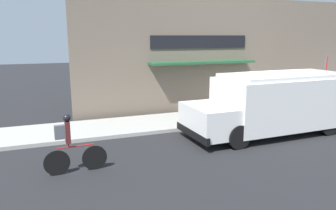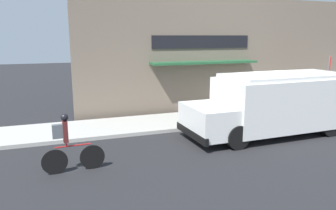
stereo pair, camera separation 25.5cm
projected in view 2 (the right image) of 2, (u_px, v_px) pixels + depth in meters
ground_plane at (264, 123)px, 13.51m from camera, size 70.00×70.00×0.00m
sidewalk at (247, 115)px, 14.64m from camera, size 28.00×2.47×0.13m
storefront at (230, 55)px, 15.58m from camera, size 14.72×0.95×5.25m
school_bus at (276, 103)px, 11.83m from camera, size 6.31×2.77×2.19m
cyclist at (68, 144)px, 8.48m from camera, size 1.62×0.20×1.59m
stop_sign_post at (329, 74)px, 14.74m from camera, size 0.45×0.45×2.54m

